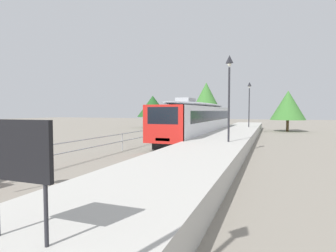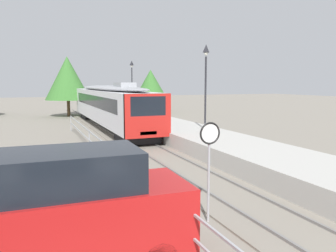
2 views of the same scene
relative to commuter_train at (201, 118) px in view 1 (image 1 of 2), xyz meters
name	(u,v)px [view 1 (image 1 of 2)]	position (x,y,z in m)	size (l,w,h in m)	color
ground_plane	(133,149)	(-3.00, -8.68, -2.15)	(160.00, 160.00, 0.00)	gray
track_rails	(171,151)	(0.00, -8.68, -2.12)	(3.20, 60.00, 0.14)	gray
commuter_train	(201,118)	(0.00, 0.00, 0.00)	(2.82, 20.65, 3.74)	silver
station_platform	(217,147)	(3.25, -8.68, -1.70)	(3.90, 60.00, 0.90)	#B7B5AD
platform_lamp_mid_platform	(229,82)	(4.11, -9.44, 2.47)	(0.34, 0.34, 5.35)	#232328
platform_lamp_far_end	(249,96)	(4.11, 7.22, 2.47)	(0.34, 0.34, 5.35)	#232328
platform_notice_board	(19,155)	(3.14, -23.73, 0.04)	(1.20, 0.08, 1.80)	#232328
carpark_fence	(9,159)	(-3.30, -18.68, -1.24)	(0.06, 36.06, 1.25)	#9EA0A5
tree_behind_carpark	(206,100)	(-2.14, 11.98, 2.25)	(5.11, 5.11, 6.87)	brown
tree_behind_station_far	(288,105)	(8.71, 14.23, 1.45)	(4.62, 4.62, 5.60)	brown
tree_distant_left	(153,106)	(-12.40, 16.39, 1.47)	(5.36, 5.36, 5.44)	brown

